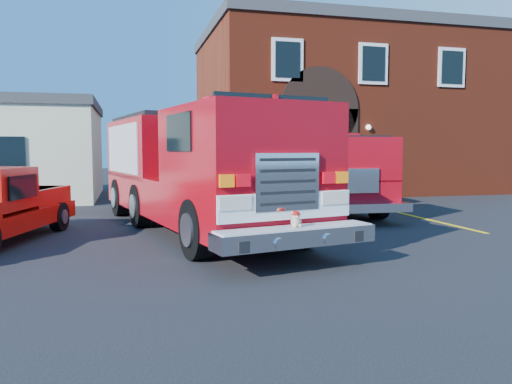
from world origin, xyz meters
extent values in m
plane|color=black|center=(0.00, 0.00, 0.00)|extent=(100.00, 100.00, 0.00)
cube|color=yellow|center=(6.50, 1.00, 0.00)|extent=(0.12, 3.00, 0.01)
cube|color=yellow|center=(6.50, 4.00, 0.00)|extent=(0.12, 3.00, 0.01)
cube|color=yellow|center=(6.50, 7.00, 0.00)|extent=(0.12, 3.00, 0.01)
cube|color=maroon|center=(9.00, 14.00, 4.00)|extent=(15.00, 10.00, 8.00)
cube|color=#3A3D3F|center=(9.00, 14.00, 8.20)|extent=(15.20, 10.20, 0.50)
cube|color=black|center=(5.50, 8.98, 2.00)|extent=(3.60, 0.12, 4.00)
cylinder|color=black|center=(5.50, 8.98, 4.00)|extent=(3.60, 0.12, 3.60)
cube|color=black|center=(4.00, 8.95, 6.00)|extent=(1.40, 0.10, 1.80)
cube|color=black|center=(8.00, 8.95, 6.00)|extent=(1.40, 0.10, 1.80)
cube|color=black|center=(12.00, 8.95, 6.00)|extent=(1.40, 0.10, 1.80)
cube|color=black|center=(-7.00, 8.97, 2.00)|extent=(1.20, 0.10, 1.40)
cylinder|color=black|center=(-1.34, -1.65, 0.61)|extent=(0.64, 1.28, 1.23)
cylinder|color=black|center=(1.06, -1.14, 0.61)|extent=(0.64, 1.28, 1.23)
cube|color=#AC0712|center=(-0.90, 2.09, 0.95)|extent=(4.85, 10.40, 1.00)
cube|color=#AC0712|center=(-1.44, 4.60, 2.23)|extent=(3.76, 5.39, 1.78)
cube|color=#AC0712|center=(-0.21, -1.07, 2.29)|extent=(3.48, 4.08, 1.67)
cube|color=black|center=(0.08, -2.43, 2.73)|extent=(2.42, 0.61, 1.05)
cube|color=red|center=(-0.21, -1.07, 3.21)|extent=(1.82, 0.75, 0.16)
cube|color=white|center=(0.17, -2.83, 1.17)|extent=(2.74, 0.66, 0.49)
cube|color=silver|center=(0.17, -2.84, 1.62)|extent=(1.32, 0.35, 1.05)
cube|color=silver|center=(0.23, -3.14, 0.65)|extent=(3.18, 1.26, 0.31)
cube|color=#B7B7BF|center=(-2.81, 4.30, 2.23)|extent=(0.89, 3.93, 1.45)
cube|color=#B7B7BF|center=(-0.07, 4.90, 2.23)|extent=(0.89, 3.93, 1.45)
sphere|color=#CFBA86|center=(0.23, -3.14, 0.90)|extent=(0.21, 0.21, 0.18)
sphere|color=#CFBA86|center=(0.24, -3.15, 1.03)|extent=(0.17, 0.17, 0.14)
sphere|color=#CFBA86|center=(0.18, -3.14, 1.08)|extent=(0.07, 0.07, 0.05)
sphere|color=#CFBA86|center=(0.29, -3.12, 1.08)|extent=(0.07, 0.07, 0.05)
ellipsoid|color=red|center=(0.23, -3.14, 1.08)|extent=(0.18, 0.18, 0.08)
cylinder|color=red|center=(0.24, -3.15, 1.05)|extent=(0.20, 0.20, 0.01)
cube|color=#AF0F08|center=(-5.39, 2.84, 0.92)|extent=(2.27, 2.44, 0.53)
cylinder|color=black|center=(2.81, 2.83, 0.56)|extent=(0.39, 1.12, 1.11)
cylinder|color=black|center=(5.03, 2.75, 0.56)|extent=(0.39, 1.12, 1.11)
cube|color=#AC0712|center=(4.02, 5.61, 0.86)|extent=(2.81, 8.17, 0.91)
cube|color=#AC0712|center=(4.08, 7.13, 2.02)|extent=(2.70, 5.14, 1.52)
cube|color=#AC0712|center=(3.92, 2.79, 1.92)|extent=(2.61, 2.51, 1.31)
cube|color=#B7B7BF|center=(2.80, 7.17, 1.92)|extent=(0.19, 4.24, 1.72)
cube|color=#B7B7BF|center=(5.35, 7.08, 1.92)|extent=(0.19, 4.24, 1.72)
cube|color=silver|center=(3.87, 1.32, 0.56)|extent=(2.74, 0.55, 0.25)
camera|label=1|loc=(-2.67, -11.54, 2.21)|focal=35.00mm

